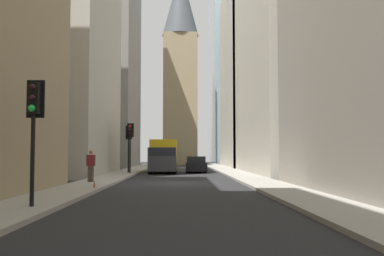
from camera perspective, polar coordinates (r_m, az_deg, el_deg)
ground_plane at (r=24.47m, az=-1.71°, el=-7.22°), size 135.00×135.00×0.00m
sidewalk_right at (r=24.89m, az=-12.20°, el=-6.92°), size 90.00×2.20×0.14m
sidewalk_left at (r=24.85m, az=8.80°, el=-6.96°), size 90.00×2.20×0.14m
building_left_far at (r=54.49m, az=9.76°, el=6.87°), size 17.88×10.00×22.65m
building_left_midfar at (r=39.02m, az=14.50°, el=11.59°), size 18.94×10.50×23.30m
building_right_far at (r=56.19m, az=-12.54°, el=9.05°), size 14.51×10.00×27.37m
building_right_midfar at (r=36.96m, az=-18.70°, el=12.94°), size 14.00×10.50×23.82m
church_spire at (r=69.52m, az=-1.53°, el=8.78°), size 5.74×5.74×31.25m
delivery_truck at (r=37.54m, az=-3.75°, el=-3.67°), size 6.46×2.25×2.84m
sedan_black at (r=38.17m, az=0.50°, el=-4.86°), size 4.30×1.78×1.42m
traffic_light_foreground at (r=13.22m, az=-20.05°, el=1.89°), size 0.43×0.52×3.62m
traffic_light_midblock at (r=35.43m, az=-8.31°, el=-1.30°), size 0.43×0.52×3.78m
traffic_light_far_junction at (r=34.70m, az=-8.10°, el=-1.08°), size 0.43×0.52×3.92m
pedestrian at (r=23.87m, az=-13.11°, el=-4.67°), size 0.26×0.44×1.70m
discarded_bottle at (r=19.87m, az=-12.69°, el=-7.30°), size 0.07×0.07×0.27m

